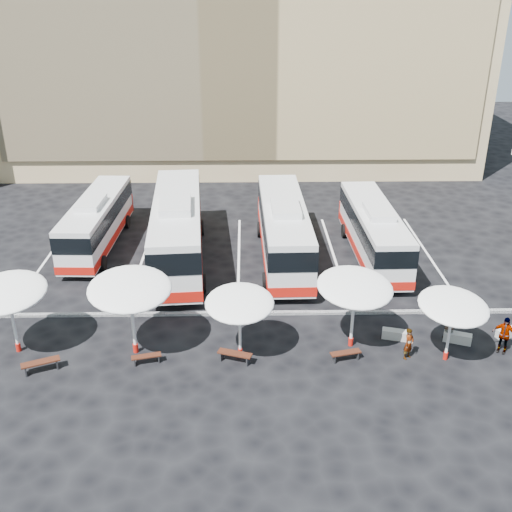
{
  "coord_description": "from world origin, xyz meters",
  "views": [
    {
      "loc": [
        0.47,
        -26.5,
        15.81
      ],
      "look_at": [
        1.0,
        3.0,
        2.2
      ],
      "focal_mm": 42.0,
      "sensor_mm": 36.0,
      "label": 1
    }
  ],
  "objects_px": {
    "bus_0": "(97,220)",
    "passenger_1": "(450,324)",
    "wood_bench_3": "(345,354)",
    "conc_bench_2": "(507,333)",
    "wood_bench_1": "(146,357)",
    "conc_bench_0": "(395,334)",
    "wood_bench_2": "(235,355)",
    "passenger_0": "(409,344)",
    "bus_3": "(373,230)",
    "sunshade_0": "(8,292)",
    "sunshade_3": "(355,287)",
    "bus_1": "(178,227)",
    "sunshade_1": "(130,289)",
    "sunshade_2": "(240,303)",
    "wood_bench_0": "(41,364)",
    "conc_bench_1": "(457,338)",
    "bus_2": "(284,228)",
    "passenger_2": "(504,335)",
    "sunshade_4": "(453,306)"
  },
  "relations": [
    {
      "from": "sunshade_3",
      "to": "wood_bench_3",
      "type": "bearing_deg",
      "value": -110.06
    },
    {
      "from": "wood_bench_2",
      "to": "passenger_2",
      "type": "bearing_deg",
      "value": 2.78
    },
    {
      "from": "bus_3",
      "to": "conc_bench_2",
      "type": "bearing_deg",
      "value": -63.76
    },
    {
      "from": "conc_bench_2",
      "to": "sunshade_1",
      "type": "bearing_deg",
      "value": -176.72
    },
    {
      "from": "bus_3",
      "to": "wood_bench_0",
      "type": "height_order",
      "value": "bus_3"
    },
    {
      "from": "bus_2",
      "to": "wood_bench_2",
      "type": "bearing_deg",
      "value": -105.42
    },
    {
      "from": "bus_0",
      "to": "sunshade_4",
      "type": "bearing_deg",
      "value": -33.4
    },
    {
      "from": "wood_bench_1",
      "to": "wood_bench_3",
      "type": "bearing_deg",
      "value": 0.51
    },
    {
      "from": "passenger_2",
      "to": "wood_bench_1",
      "type": "bearing_deg",
      "value": -143.53
    },
    {
      "from": "bus_1",
      "to": "wood_bench_2",
      "type": "bearing_deg",
      "value": -76.31
    },
    {
      "from": "wood_bench_0",
      "to": "sunshade_3",
      "type": "bearing_deg",
      "value": 7.37
    },
    {
      "from": "bus_2",
      "to": "wood_bench_3",
      "type": "height_order",
      "value": "bus_2"
    },
    {
      "from": "passenger_1",
      "to": "passenger_0",
      "type": "bearing_deg",
      "value": 64.76
    },
    {
      "from": "sunshade_3",
      "to": "passenger_1",
      "type": "height_order",
      "value": "sunshade_3"
    },
    {
      "from": "passenger_2",
      "to": "bus_2",
      "type": "bearing_deg",
      "value": 166.5
    },
    {
      "from": "conc_bench_2",
      "to": "passenger_1",
      "type": "relative_size",
      "value": 0.71
    },
    {
      "from": "wood_bench_0",
      "to": "wood_bench_1",
      "type": "height_order",
      "value": "wood_bench_0"
    },
    {
      "from": "bus_1",
      "to": "sunshade_0",
      "type": "relative_size",
      "value": 3.72
    },
    {
      "from": "wood_bench_0",
      "to": "wood_bench_3",
      "type": "xyz_separation_m",
      "value": [
        13.64,
        0.6,
        -0.06
      ]
    },
    {
      "from": "bus_0",
      "to": "passenger_1",
      "type": "distance_m",
      "value": 22.59
    },
    {
      "from": "sunshade_2",
      "to": "passenger_0",
      "type": "relative_size",
      "value": 2.12
    },
    {
      "from": "conc_bench_1",
      "to": "conc_bench_2",
      "type": "xyz_separation_m",
      "value": [
        2.6,
        0.46,
        -0.02
      ]
    },
    {
      "from": "conc_bench_1",
      "to": "conc_bench_2",
      "type": "height_order",
      "value": "conc_bench_1"
    },
    {
      "from": "sunshade_1",
      "to": "bus_3",
      "type": "bearing_deg",
      "value": 38.55
    },
    {
      "from": "sunshade_0",
      "to": "bus_3",
      "type": "bearing_deg",
      "value": 28.83
    },
    {
      "from": "sunshade_0",
      "to": "passenger_2",
      "type": "height_order",
      "value": "sunshade_0"
    },
    {
      "from": "sunshade_1",
      "to": "conc_bench_2",
      "type": "bearing_deg",
      "value": 3.28
    },
    {
      "from": "bus_3",
      "to": "passenger_1",
      "type": "relative_size",
      "value": 6.8
    },
    {
      "from": "bus_0",
      "to": "sunshade_3",
      "type": "xyz_separation_m",
      "value": [
        14.54,
        -12.1,
        1.35
      ]
    },
    {
      "from": "passenger_1",
      "to": "wood_bench_2",
      "type": "bearing_deg",
      "value": 40.67
    },
    {
      "from": "sunshade_0",
      "to": "passenger_1",
      "type": "distance_m",
      "value": 20.59
    },
    {
      "from": "wood_bench_2",
      "to": "wood_bench_1",
      "type": "bearing_deg",
      "value": -179.47
    },
    {
      "from": "sunshade_2",
      "to": "wood_bench_1",
      "type": "xyz_separation_m",
      "value": [
        -4.24,
        -0.55,
        -2.45
      ]
    },
    {
      "from": "wood_bench_3",
      "to": "conc_bench_2",
      "type": "bearing_deg",
      "value": 12.77
    },
    {
      "from": "sunshade_1",
      "to": "conc_bench_2",
      "type": "relative_size",
      "value": 4.02
    },
    {
      "from": "sunshade_0",
      "to": "conc_bench_1",
      "type": "xyz_separation_m",
      "value": [
        20.81,
        0.39,
        -2.87
      ]
    },
    {
      "from": "sunshade_1",
      "to": "passenger_0",
      "type": "distance_m",
      "value": 12.86
    },
    {
      "from": "sunshade_4",
      "to": "passenger_1",
      "type": "distance_m",
      "value": 2.65
    },
    {
      "from": "bus_2",
      "to": "passenger_1",
      "type": "xyz_separation_m",
      "value": [
        7.44,
        -9.44,
        -1.19
      ]
    },
    {
      "from": "wood_bench_1",
      "to": "wood_bench_2",
      "type": "xyz_separation_m",
      "value": [
        4.01,
        0.04,
        0.06
      ]
    },
    {
      "from": "bus_3",
      "to": "passenger_0",
      "type": "distance_m",
      "value": 11.18
    },
    {
      "from": "wood_bench_1",
      "to": "bus_3",
      "type": "bearing_deg",
      "value": 42.36
    },
    {
      "from": "bus_3",
      "to": "wood_bench_1",
      "type": "relative_size",
      "value": 8.08
    },
    {
      "from": "bus_1",
      "to": "conc_bench_2",
      "type": "distance_m",
      "value": 19.29
    },
    {
      "from": "bus_1",
      "to": "passenger_0",
      "type": "relative_size",
      "value": 8.85
    },
    {
      "from": "wood_bench_2",
      "to": "passenger_0",
      "type": "bearing_deg",
      "value": 1.18
    },
    {
      "from": "sunshade_1",
      "to": "wood_bench_2",
      "type": "relative_size",
      "value": 2.87
    },
    {
      "from": "bus_1",
      "to": "bus_2",
      "type": "xyz_separation_m",
      "value": [
        6.47,
        0.12,
        -0.16
      ]
    },
    {
      "from": "bus_3",
      "to": "sunshade_0",
      "type": "relative_size",
      "value": 3.06
    },
    {
      "from": "wood_bench_1",
      "to": "conc_bench_0",
      "type": "bearing_deg",
      "value": 8.91
    }
  ]
}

